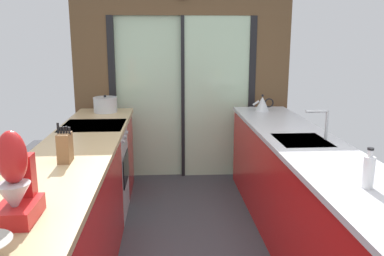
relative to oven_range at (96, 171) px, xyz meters
The scene contains 11 objects.
ground_plane 1.21m from the oven_range, 35.58° to the right, with size 5.04×7.60×0.02m, color #38383D.
back_wall_unit 1.81m from the oven_range, 51.68° to the left, with size 2.64×0.12×2.70m.
left_counter_run 1.12m from the oven_range, 90.08° to the right, with size 0.62×3.80×0.92m.
right_counter_run 2.05m from the oven_range, 27.56° to the right, with size 0.62×3.80×0.92m.
sink_faucet 2.18m from the oven_range, 19.62° to the right, with size 0.19×0.02×0.25m.
oven_range is the anchor object (origin of this frame).
knife_block 1.31m from the oven_range, 89.11° to the right, with size 0.09×0.14×0.27m.
stand_mixer 2.15m from the oven_range, 89.49° to the right, with size 0.17×0.27×0.42m.
stock_pot 0.89m from the oven_range, 88.48° to the left, with size 0.27×0.27×0.20m.
kettle 2.00m from the oven_range, 20.27° to the left, with size 0.24×0.16×0.19m.
soap_bottle_far 2.59m from the oven_range, 44.74° to the right, with size 0.06×0.06×0.23m.
Camera 1 is at (-0.22, -2.56, 1.73)m, focal length 37.52 mm.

